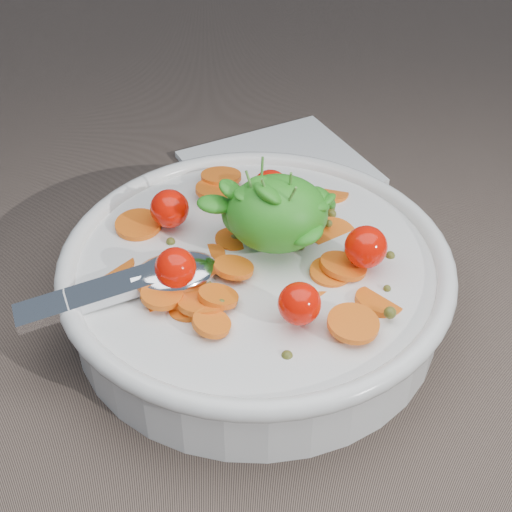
{
  "coord_description": "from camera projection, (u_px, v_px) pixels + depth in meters",
  "views": [
    {
      "loc": [
        -0.02,
        -0.46,
        0.42
      ],
      "look_at": [
        0.0,
        -0.03,
        0.06
      ],
      "focal_mm": 50.0,
      "sensor_mm": 36.0,
      "label": 1
    }
  ],
  "objects": [
    {
      "name": "ground",
      "position": [
        254.0,
        290.0,
        0.62
      ],
      "size": [
        6.0,
        6.0,
        0.0
      ],
      "primitive_type": "plane",
      "color": "#746053",
      "rests_on": "ground"
    },
    {
      "name": "bowl",
      "position": [
        256.0,
        279.0,
        0.58
      ],
      "size": [
        0.34,
        0.31,
        0.13
      ],
      "color": "white",
      "rests_on": "ground"
    },
    {
      "name": "napkin",
      "position": [
        279.0,
        168.0,
        0.77
      ],
      "size": [
        0.23,
        0.22,
        0.01
      ],
      "primitive_type": "cube",
      "rotation": [
        0.0,
        0.0,
        0.43
      ],
      "color": "white",
      "rests_on": "ground"
    }
  ]
}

